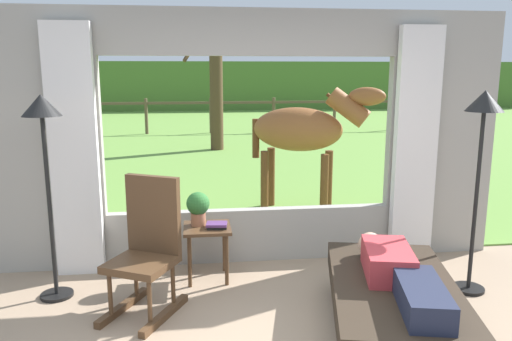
{
  "coord_description": "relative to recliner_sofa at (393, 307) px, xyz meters",
  "views": [
    {
      "loc": [
        -0.57,
        -2.7,
        1.96
      ],
      "look_at": [
        0.0,
        1.8,
        1.05
      ],
      "focal_mm": 35.02,
      "sensor_mm": 36.0,
      "label": 1
    }
  ],
  "objects": [
    {
      "name": "reclining_person",
      "position": [
        0.0,
        -0.05,
        0.3
      ],
      "size": [
        0.47,
        1.43,
        0.22
      ],
      "rotation": [
        0.0,
        0.0,
        -0.23
      ],
      "color": "#B23338",
      "rests_on": "recliner_sofa"
    },
    {
      "name": "curtain_panel_left",
      "position": [
        -2.57,
        1.52,
        0.98
      ],
      "size": [
        0.44,
        0.1,
        2.4
      ],
      "primitive_type": "cube",
      "color": "silver",
      "rests_on": "ground_plane"
    },
    {
      "name": "book_stack",
      "position": [
        -1.26,
        1.16,
        0.33
      ],
      "size": [
        0.21,
        0.17,
        0.05
      ],
      "color": "black",
      "rests_on": "side_table"
    },
    {
      "name": "outdoor_pasture_lawn",
      "position": [
        -0.88,
        12.56,
        -0.21
      ],
      "size": [
        36.0,
        21.68,
        0.02
      ],
      "primitive_type": "cube",
      "color": "olive",
      "rests_on": "ground_plane"
    },
    {
      "name": "floor_lamp_right",
      "position": [
        1.0,
        0.66,
        1.23
      ],
      "size": [
        0.32,
        0.32,
        1.8
      ],
      "color": "black",
      "rests_on": "ground_plane"
    },
    {
      "name": "rocking_chair",
      "position": [
        -1.85,
        0.65,
        0.33
      ],
      "size": [
        0.72,
        0.82,
        1.12
      ],
      "rotation": [
        0.0,
        0.0,
        -0.48
      ],
      "color": "#4C331E",
      "rests_on": "ground_plane"
    },
    {
      "name": "potted_plant",
      "position": [
        -1.42,
        1.28,
        0.48
      ],
      "size": [
        0.22,
        0.22,
        0.32
      ],
      "color": "#9E6042",
      "rests_on": "side_table"
    },
    {
      "name": "distant_hill_ridge",
      "position": [
        -0.88,
        22.4,
        0.98
      ],
      "size": [
        36.0,
        2.0,
        2.4
      ],
      "primitive_type": "cube",
      "color": "#4A702E",
      "rests_on": "ground_plane"
    },
    {
      "name": "horse",
      "position": [
        0.04,
        3.34,
        0.94
      ],
      "size": [
        1.77,
        1.11,
        1.73
      ],
      "rotation": [
        0.0,
        0.0,
        -2.01
      ],
      "color": "brown",
      "rests_on": "outdoor_pasture_lawn"
    },
    {
      "name": "pasture_tree",
      "position": [
        -0.88,
        9.13,
        1.4
      ],
      "size": [
        1.36,
        0.98,
        3.38
      ],
      "color": "#4C3823",
      "rests_on": "outdoor_pasture_lawn"
    },
    {
      "name": "back_wall_with_window",
      "position": [
        -0.88,
        1.66,
        1.03
      ],
      "size": [
        5.2,
        0.12,
        2.55
      ],
      "color": "#9E998E",
      "rests_on": "ground_plane"
    },
    {
      "name": "recliner_sofa",
      "position": [
        0.0,
        0.0,
        0.0
      ],
      "size": [
        1.26,
        1.86,
        0.42
      ],
      "rotation": [
        0.0,
        0.0,
        -0.23
      ],
      "color": "black",
      "rests_on": "ground_plane"
    },
    {
      "name": "pasture_fence_line",
      "position": [
        -0.88,
        12.48,
        0.53
      ],
      "size": [
        16.1,
        0.1,
        1.1
      ],
      "color": "brown",
      "rests_on": "outdoor_pasture_lawn"
    },
    {
      "name": "curtain_panel_right",
      "position": [
        0.81,
        1.52,
        0.98
      ],
      "size": [
        0.44,
        0.1,
        2.4
      ],
      "primitive_type": "cube",
      "color": "silver",
      "rests_on": "ground_plane"
    },
    {
      "name": "floor_lamp_left",
      "position": [
        -2.68,
        0.99,
        1.21
      ],
      "size": [
        0.32,
        0.32,
        1.77
      ],
      "color": "black",
      "rests_on": "ground_plane"
    },
    {
      "name": "side_table",
      "position": [
        -1.34,
        1.22,
        0.21
      ],
      "size": [
        0.44,
        0.44,
        0.52
      ],
      "color": "#4C331E",
      "rests_on": "ground_plane"
    }
  ]
}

